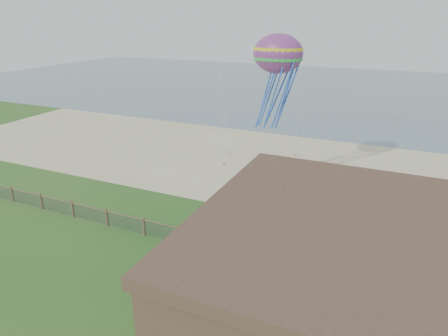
{
  "coord_description": "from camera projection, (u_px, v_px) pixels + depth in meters",
  "views": [
    {
      "loc": [
        11.01,
        -12.56,
        13.44
      ],
      "look_at": [
        1.78,
        8.0,
        4.73
      ],
      "focal_mm": 32.0,
      "sensor_mm": 36.0,
      "label": 1
    }
  ],
  "objects": [
    {
      "name": "sand_beach",
      "position": [
        267.0,
        163.0,
        38.46
      ],
      "size": [
        72.0,
        20.0,
        0.02
      ],
      "primitive_type": "cube",
      "color": "tan",
      "rests_on": "ground"
    },
    {
      "name": "ground",
      "position": [
        125.0,
        305.0,
        19.74
      ],
      "size": [
        160.0,
        160.0,
        0.0
      ],
      "primitive_type": "plane",
      "color": "#245A1E",
      "rests_on": "ground"
    },
    {
      "name": "chainlink_fence",
      "position": [
        184.0,
        237.0,
        24.65
      ],
      "size": [
        36.2,
        0.2,
        1.25
      ],
      "primitive_type": null,
      "color": "brown",
      "rests_on": "ground"
    },
    {
      "name": "picnic_table",
      "position": [
        274.0,
        314.0,
        18.62
      ],
      "size": [
        1.82,
        1.45,
        0.71
      ],
      "primitive_type": null,
      "rotation": [
        0.0,
        0.0,
        0.11
      ],
      "color": "brown",
      "rests_on": "ground"
    },
    {
      "name": "ocean",
      "position": [
        340.0,
        90.0,
        75.9
      ],
      "size": [
        160.0,
        68.0,
        0.02
      ],
      "primitive_type": "cube",
      "color": "slate",
      "rests_on": "ground"
    },
    {
      "name": "motel_deck",
      "position": [
        413.0,
        311.0,
        18.94
      ],
      "size": [
        15.0,
        2.0,
        0.5
      ],
      "primitive_type": "cube",
      "color": "brown",
      "rests_on": "ground"
    },
    {
      "name": "octopus_kite",
      "position": [
        277.0,
        81.0,
        29.31
      ],
      "size": [
        3.61,
        2.55,
        7.43
      ],
      "primitive_type": null,
      "rotation": [
        0.0,
        0.0,
        -0.0
      ],
      "color": "#E64124"
    }
  ]
}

